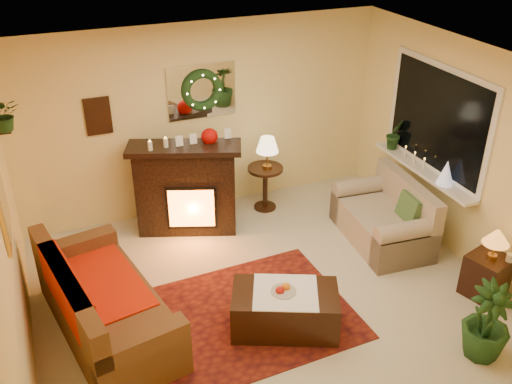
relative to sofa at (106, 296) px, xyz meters
name	(u,v)px	position (x,y,z in m)	size (l,w,h in m)	color
floor	(268,295)	(1.74, -0.11, -0.43)	(5.00, 5.00, 0.00)	beige
ceiling	(270,70)	(1.74, -0.11, 2.17)	(5.00, 5.00, 0.00)	white
wall_back	(203,119)	(1.74, 2.14, 0.87)	(5.00, 5.00, 0.00)	#EFD88C
wall_front	(396,338)	(1.74, -2.36, 0.87)	(5.00, 5.00, 0.00)	#EFD88C
wall_left	(7,246)	(-0.76, -0.11, 0.87)	(4.50, 4.50, 0.00)	#EFD88C
wall_right	(466,155)	(4.24, -0.11, 0.87)	(4.50, 4.50, 0.00)	#EFD88C
area_rug	(240,317)	(1.31, -0.35, -0.42)	(2.35, 1.76, 0.01)	#420D08
sofa	(106,296)	(0.00, 0.00, 0.00)	(0.89, 2.03, 0.87)	brown
red_throw	(100,284)	(-0.02, 0.18, 0.03)	(0.77, 1.25, 0.02)	#E63708
fireplace	(186,193)	(1.30, 1.58, 0.12)	(1.27, 0.40, 1.16)	black
poinsettia	(210,137)	(1.64, 1.55, 0.87)	(0.21, 0.21, 0.21)	#A20602
mantel_candle_a	(150,148)	(0.89, 1.57, 0.83)	(0.06, 0.06, 0.17)	white
mantel_candle_b	(166,145)	(1.09, 1.59, 0.83)	(0.06, 0.06, 0.18)	white
mantel_mirror	(202,91)	(1.74, 2.12, 1.27)	(0.92, 0.02, 0.72)	white
wreath	(203,91)	(1.74, 2.08, 1.29)	(0.55, 0.55, 0.11)	#194719
wall_art	(98,116)	(0.39, 2.12, 1.12)	(0.32, 0.03, 0.48)	#381E11
hanging_plant	(8,130)	(-0.60, 0.94, 1.54)	(0.33, 0.28, 0.36)	#194719
loveseat	(383,212)	(3.54, 0.38, -0.01)	(0.82, 1.41, 0.82)	tan
window_frame	(438,119)	(4.22, 0.44, 1.12)	(0.03, 1.86, 1.36)	white
window_glass	(437,119)	(4.21, 0.44, 1.12)	(0.02, 1.70, 1.22)	black
window_sill	(423,171)	(4.12, 0.44, 0.44)	(0.22, 1.86, 0.04)	white
mini_tree	(446,173)	(4.10, 0.01, 0.61)	(0.21, 0.21, 0.31)	silver
sill_plant	(395,135)	(4.13, 1.12, 0.66)	(0.31, 0.25, 0.56)	#144E1C
side_table_round	(265,188)	(2.47, 1.71, -0.10)	(0.49, 0.49, 0.64)	#45170D
lamp_cream	(267,153)	(2.49, 1.67, 0.45)	(0.31, 0.31, 0.47)	#F9DB9F
end_table_square	(486,274)	(4.00, -1.01, -0.16)	(0.41, 0.41, 0.50)	black
lamp_tiffany	(496,240)	(3.98, -1.04, 0.32)	(0.29, 0.29, 0.42)	orange
coffee_table	(285,311)	(1.69, -0.66, -0.22)	(1.08, 0.59, 0.45)	#3F2D1B
fruit_bowl	(283,293)	(1.67, -0.65, 0.02)	(0.26, 0.26, 0.06)	#BBBBAF
floor_palm	(488,319)	(3.32, -1.74, 0.02)	(1.37, 1.37, 2.45)	#195F1F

